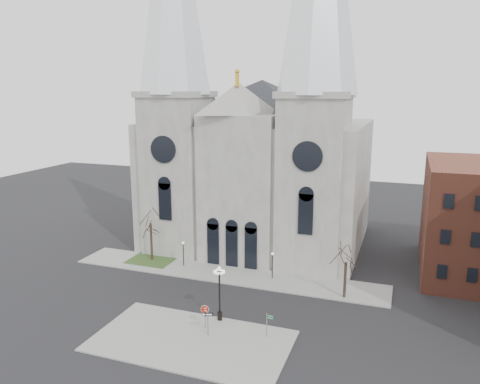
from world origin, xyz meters
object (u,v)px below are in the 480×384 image
(globe_lamp, at_px, (219,287))
(street_name_sign, at_px, (268,323))
(stop_sign, at_px, (205,311))
(one_way_sign, at_px, (208,319))

(globe_lamp, distance_m, street_name_sign, 6.03)
(stop_sign, relative_size, globe_lamp, 0.42)
(stop_sign, distance_m, one_way_sign, 1.44)
(one_way_sign, xyz_separation_m, street_name_sign, (5.34, 1.56, -0.21))
(one_way_sign, relative_size, street_name_sign, 1.01)
(one_way_sign, height_order, street_name_sign, one_way_sign)
(street_name_sign, bearing_deg, globe_lamp, 173.21)
(globe_lamp, relative_size, one_way_sign, 2.38)
(stop_sign, height_order, globe_lamp, globe_lamp)
(stop_sign, distance_m, globe_lamp, 2.75)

